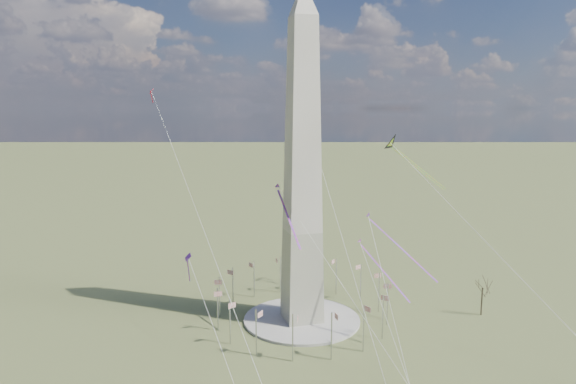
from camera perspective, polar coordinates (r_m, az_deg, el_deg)
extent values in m
plane|color=#50562B|center=(164.22, 1.54, -14.10)|extent=(2000.00, 2000.00, 0.00)
cylinder|color=#B1ACA1|center=(164.07, 1.54, -13.97)|extent=(36.00, 36.00, 0.80)
cylinder|color=silver|center=(170.82, 10.07, -10.95)|extent=(0.36, 0.36, 13.00)
cube|color=#AE3117|center=(170.18, 9.93, -9.13)|extent=(2.40, 0.08, 1.50)
cylinder|color=silver|center=(178.50, 8.08, -10.00)|extent=(0.36, 0.36, 13.00)
cube|color=#AE3117|center=(177.69, 7.81, -8.28)|extent=(2.25, 0.99, 1.50)
cylinder|color=silver|center=(183.81, 5.38, -9.37)|extent=(0.36, 0.36, 13.00)
cube|color=#AE3117|center=(182.69, 5.03, -7.74)|extent=(1.75, 1.75, 1.50)
cylinder|color=silver|center=(186.14, 2.29, -9.09)|extent=(0.36, 0.36, 13.00)
cube|color=#AE3117|center=(184.64, 1.90, -7.52)|extent=(0.99, 2.25, 1.50)
cylinder|color=silver|center=(185.27, -0.86, -9.18)|extent=(0.36, 0.36, 13.00)
cube|color=#AE3117|center=(183.34, -1.26, -7.64)|extent=(0.08, 2.40, 1.50)
cylinder|color=silver|center=(181.27, -3.79, -9.62)|extent=(0.36, 0.36, 13.00)
cube|color=#AE3117|center=(178.93, -4.15, -8.09)|extent=(0.99, 2.25, 1.50)
cylinder|color=silver|center=(174.59, -6.15, -10.41)|extent=(0.36, 0.36, 13.00)
cube|color=#AE3117|center=(171.87, -6.43, -8.86)|extent=(1.75, 1.75, 1.50)
cylinder|color=silver|center=(165.97, -7.61, -11.50)|extent=(0.36, 0.36, 13.00)
cube|color=#AE3117|center=(162.98, -7.76, -9.92)|extent=(2.25, 0.99, 1.50)
cylinder|color=silver|center=(156.54, -7.81, -12.81)|extent=(0.36, 0.36, 13.00)
cube|color=#AE3117|center=(153.42, -7.79, -11.16)|extent=(2.40, 0.08, 1.50)
cylinder|color=silver|center=(147.71, -6.47, -14.18)|extent=(0.36, 0.36, 13.00)
cube|color=#AE3117|center=(144.66, -6.23, -12.42)|extent=(2.25, 0.99, 1.50)
cylinder|color=silver|center=(141.06, -3.55, -15.31)|extent=(0.36, 0.36, 13.00)
cube|color=#AE3117|center=(138.29, -3.11, -13.43)|extent=(1.75, 1.75, 1.50)
cylinder|color=silver|center=(137.96, 0.52, -15.88)|extent=(0.36, 0.36, 13.00)
cube|color=#AE3117|center=(135.67, 1.09, -13.88)|extent=(0.99, 2.25, 1.50)
cylinder|color=silver|center=(139.13, 4.85, -15.69)|extent=(0.36, 0.36, 13.00)
cube|color=#AE3117|center=(137.42, 5.40, -13.61)|extent=(0.08, 2.40, 1.50)
cylinder|color=silver|center=(144.30, 8.39, -14.81)|extent=(0.36, 0.36, 13.00)
cube|color=#AE3117|center=(143.11, 8.81, -12.72)|extent=(0.99, 2.25, 1.50)
cylinder|color=silver|center=(152.32, 10.49, -13.53)|extent=(0.36, 0.36, 13.00)
cube|color=#AE3117|center=(151.52, 10.71, -11.51)|extent=(1.75, 1.75, 1.50)
cylinder|color=silver|center=(161.67, 10.98, -12.17)|extent=(0.36, 0.36, 13.00)
cube|color=#AE3117|center=(161.04, 11.01, -10.24)|extent=(2.25, 0.99, 1.50)
cylinder|color=#443B29|center=(177.63, 20.73, -11.30)|extent=(0.48, 0.48, 9.05)
cube|color=orange|center=(176.76, 14.41, 2.65)|extent=(12.10, 14.34, 12.84)
cube|color=orange|center=(174.57, 14.15, 2.58)|extent=(12.10, 14.34, 12.84)
cube|color=#4B1A78|center=(152.47, -11.05, -7.10)|extent=(1.66, 2.61, 2.31)
cube|color=#EF254E|center=(153.58, -11.00, -8.47)|extent=(1.05, 2.90, 7.97)
cube|color=#EF254E|center=(145.30, 12.59, -6.24)|extent=(11.67, 19.22, 13.75)
cube|color=#EF254E|center=(148.55, 0.05, -2.89)|extent=(1.37, 21.18, 13.26)
cube|color=#EF254E|center=(168.05, 10.65, -8.76)|extent=(8.27, 20.44, 13.56)
cube|color=red|center=(177.81, -14.94, 10.78)|extent=(1.44, 2.22, 1.76)
cube|color=red|center=(177.76, -14.92, 10.16)|extent=(0.99, 1.43, 4.04)
cube|color=silver|center=(198.54, 0.59, 13.05)|extent=(1.13, 1.84, 1.62)
cube|color=silver|center=(198.43, 0.59, 12.54)|extent=(0.65, 1.40, 3.71)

